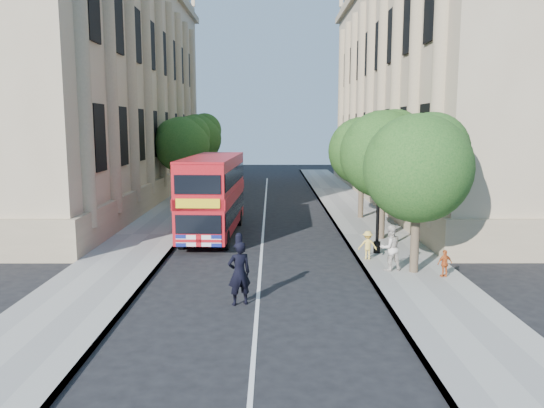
{
  "coord_description": "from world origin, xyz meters",
  "views": [
    {
      "loc": [
        0.43,
        -16.35,
        5.57
      ],
      "look_at": [
        0.46,
        5.73,
        2.3
      ],
      "focal_mm": 35.0,
      "sensor_mm": 36.0,
      "label": 1
    }
  ],
  "objects_px": {
    "lamp_post": "(378,198)",
    "police_constable": "(239,273)",
    "box_van": "(215,195)",
    "woman_pedestrian": "(390,248)",
    "double_decker_bus": "(213,193)"
  },
  "relations": [
    {
      "from": "box_van",
      "to": "woman_pedestrian",
      "type": "height_order",
      "value": "box_van"
    },
    {
      "from": "double_decker_bus",
      "to": "box_van",
      "type": "xyz_separation_m",
      "value": [
        -0.38,
        4.56,
        -0.69
      ]
    },
    {
      "from": "double_decker_bus",
      "to": "woman_pedestrian",
      "type": "xyz_separation_m",
      "value": [
        7.45,
        -6.95,
        -1.2
      ]
    },
    {
      "from": "double_decker_bus",
      "to": "box_van",
      "type": "bearing_deg",
      "value": 97.21
    },
    {
      "from": "double_decker_bus",
      "to": "police_constable",
      "type": "relative_size",
      "value": 4.26
    },
    {
      "from": "box_van",
      "to": "police_constable",
      "type": "xyz_separation_m",
      "value": [
        2.32,
        -15.08,
        -0.48
      ]
    },
    {
      "from": "lamp_post",
      "to": "double_decker_bus",
      "type": "bearing_deg",
      "value": 150.88
    },
    {
      "from": "double_decker_bus",
      "to": "police_constable",
      "type": "distance_m",
      "value": 10.76
    },
    {
      "from": "box_van",
      "to": "double_decker_bus",
      "type": "bearing_deg",
      "value": -89.51
    },
    {
      "from": "box_van",
      "to": "police_constable",
      "type": "height_order",
      "value": "box_van"
    },
    {
      "from": "double_decker_bus",
      "to": "woman_pedestrian",
      "type": "relative_size",
      "value": 4.98
    },
    {
      "from": "box_van",
      "to": "police_constable",
      "type": "distance_m",
      "value": 15.26
    },
    {
      "from": "woman_pedestrian",
      "to": "lamp_post",
      "type": "bearing_deg",
      "value": -108.83
    },
    {
      "from": "lamp_post",
      "to": "woman_pedestrian",
      "type": "bearing_deg",
      "value": -91.23
    },
    {
      "from": "lamp_post",
      "to": "police_constable",
      "type": "bearing_deg",
      "value": -131.31
    }
  ]
}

